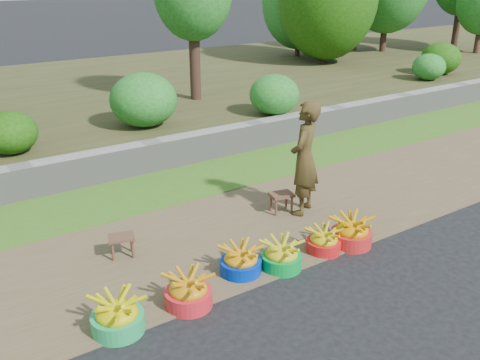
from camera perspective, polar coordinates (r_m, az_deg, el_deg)
ground_plane at (r=6.58m, az=6.41°, el=-9.60°), size 120.00×120.00×0.00m
dirt_shoulder at (r=7.44m, az=0.20°, el=-5.42°), size 80.00×2.50×0.02m
grass_verge at (r=9.01m, az=-6.96°, el=-0.49°), size 80.00×1.50×0.04m
retaining_wall at (r=9.64m, az=-9.36°, el=2.51°), size 80.00×0.35×0.55m
earth_bank at (r=14.09m, az=-17.95°, el=7.78°), size 80.00×10.00×0.50m
basin_a at (r=5.63m, az=-12.96°, el=-13.92°), size 0.54×0.54×0.40m
basin_b at (r=5.88m, az=-5.54°, el=-11.76°), size 0.52×0.52×0.39m
basin_c at (r=6.41m, az=0.07°, el=-8.65°), size 0.50×0.50×0.37m
basin_d at (r=6.54m, az=4.45°, el=-8.05°), size 0.50×0.50×0.37m
basin_e at (r=6.96m, az=8.92°, el=-6.46°), size 0.45×0.45×0.33m
basin_f at (r=7.18m, az=11.80°, el=-5.47°), size 0.54×0.54×0.41m
stool_left at (r=6.86m, az=-12.51°, el=-6.28°), size 0.38×0.33×0.28m
stool_right at (r=7.89m, az=4.44°, el=-1.85°), size 0.38×0.32×0.30m
vendor_woman at (r=7.71m, az=6.89°, el=2.30°), size 0.73×0.67×1.68m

